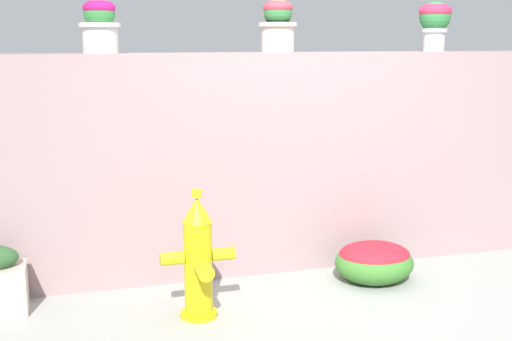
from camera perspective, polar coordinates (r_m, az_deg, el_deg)
The scene contains 7 objects.
ground_plane at distance 4.42m, azimuth 6.83°, elevation -12.67°, with size 24.00×24.00×0.00m, color #979A93.
stone_wall at distance 5.23m, azimuth 1.98°, elevation 0.80°, with size 5.91×0.42×1.68m, color gray.
potted_plant_1 at distance 4.88m, azimuth -13.19°, elevation 12.12°, with size 0.29×0.29×0.38m.
potted_plant_2 at distance 5.13m, azimuth 1.88°, elevation 12.44°, with size 0.29×0.29×0.40m.
potted_plant_3 at distance 5.67m, azimuth 15.02°, elevation 12.32°, with size 0.26×0.26×0.40m.
fire_hydrant at distance 4.34m, azimuth -4.95°, elevation -7.62°, with size 0.48×0.38×0.85m.
flower_bush_left at distance 5.11m, azimuth 10.07°, elevation -7.56°, with size 0.59×0.53×0.30m.
Camera 1 is at (-1.63, -3.70, 1.79)m, focal length 46.86 mm.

